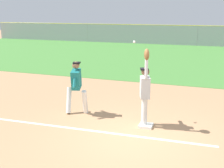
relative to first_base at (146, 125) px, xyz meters
The scene contains 10 objects.
ground_plane 0.86m from the first_base, 95.70° to the right, with size 71.19×71.19×0.00m, color tan.
outfield_grass 13.36m from the first_base, 90.37° to the left, with size 45.78×16.33×0.01m, color #478438.
chalk_foul_line 4.10m from the first_base, 167.32° to the right, with size 12.00×0.10×0.01m, color white.
first_base is the anchor object (origin of this frame).
fielder 1.09m from the first_base, 133.02° to the left, with size 0.41×0.88×2.28m.
runner 2.59m from the first_base, behind, with size 0.84×0.83×1.72m.
baseball 2.45m from the first_base, 138.45° to the left, with size 0.07×0.07×0.07m, color white.
outfield_fence 21.55m from the first_base, 90.23° to the left, with size 45.86×0.08×1.93m.
parked_car_blue 26.03m from the first_base, 104.79° to the left, with size 4.49×2.30×1.25m.
parked_car_black 24.95m from the first_base, 93.22° to the left, with size 4.56×2.45×1.25m.
Camera 1 is at (1.82, -6.93, 3.26)m, focal length 46.95 mm.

